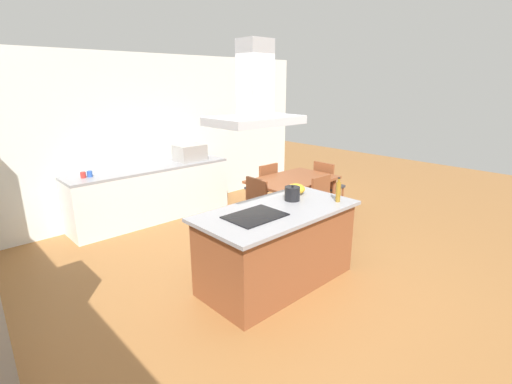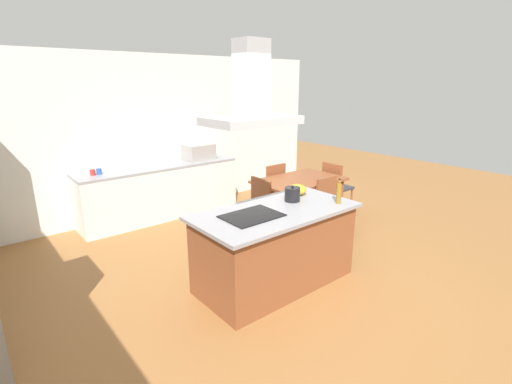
# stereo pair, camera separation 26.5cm
# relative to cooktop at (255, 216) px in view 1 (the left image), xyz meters

# --- Properties ---
(ground) EXTENTS (16.00, 16.00, 0.00)m
(ground) POSITION_rel_cooktop_xyz_m (0.34, 1.50, -0.91)
(ground) COLOR #936033
(wall_back) EXTENTS (7.20, 0.10, 2.70)m
(wall_back) POSITION_rel_cooktop_xyz_m (0.34, 3.25, 0.44)
(wall_back) COLOR silver
(wall_back) RESTS_ON ground
(kitchen_island) EXTENTS (1.86, 0.96, 0.90)m
(kitchen_island) POSITION_rel_cooktop_xyz_m (0.34, 0.00, -0.45)
(kitchen_island) COLOR brown
(kitchen_island) RESTS_ON ground
(cooktop) EXTENTS (0.60, 0.44, 0.01)m
(cooktop) POSITION_rel_cooktop_xyz_m (0.00, 0.00, 0.00)
(cooktop) COLOR black
(cooktop) RESTS_ON kitchen_island
(tea_kettle) EXTENTS (0.23, 0.18, 0.19)m
(tea_kettle) POSITION_rel_cooktop_xyz_m (0.70, 0.10, 0.08)
(tea_kettle) COLOR black
(tea_kettle) RESTS_ON kitchen_island
(olive_oil_bottle) EXTENTS (0.06, 0.06, 0.29)m
(olive_oil_bottle) POSITION_rel_cooktop_xyz_m (1.04, -0.30, 0.12)
(olive_oil_bottle) COLOR olive
(olive_oil_bottle) RESTS_ON kitchen_island
(mixing_bowl) EXTENTS (0.23, 0.23, 0.13)m
(mixing_bowl) POSITION_rel_cooktop_xyz_m (0.92, 0.25, 0.06)
(mixing_bowl) COLOR gold
(mixing_bowl) RESTS_ON kitchen_island
(back_counter) EXTENTS (2.70, 0.62, 0.90)m
(back_counter) POSITION_rel_cooktop_xyz_m (0.33, 2.88, -0.46)
(back_counter) COLOR silver
(back_counter) RESTS_ON ground
(countertop_microwave) EXTENTS (0.50, 0.38, 0.28)m
(countertop_microwave) POSITION_rel_cooktop_xyz_m (1.11, 2.88, 0.13)
(countertop_microwave) COLOR #9E9993
(countertop_microwave) RESTS_ON back_counter
(coffee_mug_red) EXTENTS (0.08, 0.08, 0.09)m
(coffee_mug_red) POSITION_rel_cooktop_xyz_m (-0.73, 2.89, 0.04)
(coffee_mug_red) COLOR red
(coffee_mug_red) RESTS_ON back_counter
(coffee_mug_blue) EXTENTS (0.08, 0.08, 0.09)m
(coffee_mug_blue) POSITION_rel_cooktop_xyz_m (-0.64, 2.89, 0.04)
(coffee_mug_blue) COLOR #2D56B2
(coffee_mug_blue) RESTS_ON back_counter
(dining_table) EXTENTS (1.40, 0.90, 0.75)m
(dining_table) POSITION_rel_cooktop_xyz_m (1.92, 1.16, -0.24)
(dining_table) COLOR brown
(dining_table) RESTS_ON ground
(chair_at_right_end) EXTENTS (0.42, 0.42, 0.89)m
(chair_at_right_end) POSITION_rel_cooktop_xyz_m (2.83, 1.16, -0.40)
(chair_at_right_end) COLOR #333338
(chair_at_right_end) RESTS_ON ground
(chair_at_left_end) EXTENTS (0.42, 0.42, 0.89)m
(chair_at_left_end) POSITION_rel_cooktop_xyz_m (1.00, 1.16, -0.40)
(chair_at_left_end) COLOR #333338
(chair_at_left_end) RESTS_ON ground
(chair_facing_island) EXTENTS (0.42, 0.42, 0.89)m
(chair_facing_island) POSITION_rel_cooktop_xyz_m (1.92, 0.49, -0.40)
(chair_facing_island) COLOR #333338
(chair_facing_island) RESTS_ON ground
(chair_facing_back_wall) EXTENTS (0.42, 0.42, 0.89)m
(chair_facing_back_wall) POSITION_rel_cooktop_xyz_m (1.92, 1.82, -0.40)
(chair_facing_back_wall) COLOR #333338
(chair_facing_back_wall) RESTS_ON ground
(range_hood) EXTENTS (0.90, 0.55, 0.78)m
(range_hood) POSITION_rel_cooktop_xyz_m (0.00, 0.00, 1.20)
(range_hood) COLOR #ADADB2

